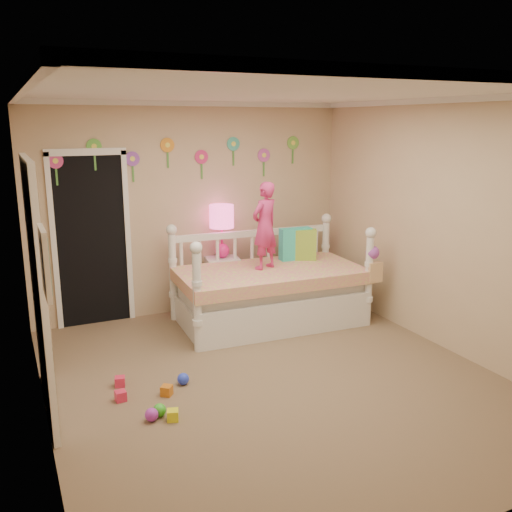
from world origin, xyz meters
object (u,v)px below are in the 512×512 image
daybed (270,274)px  table_lamp (222,223)px  nightstand (223,284)px  child (265,226)px

daybed → table_lamp: table_lamp is taller
nightstand → table_lamp: bearing=0.0°
daybed → child: 0.58m
daybed → nightstand: daybed is taller
nightstand → table_lamp: table_lamp is taller
child → table_lamp: 0.71m
nightstand → child: bearing=-57.0°
child → daybed: bearing=123.4°
child → nightstand: child is taller
child → table_lamp: bearing=-88.5°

